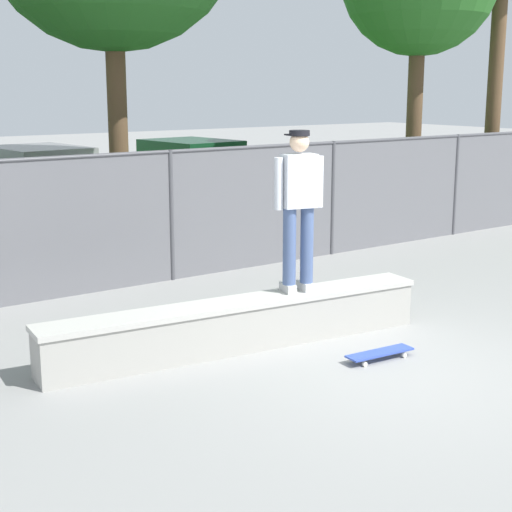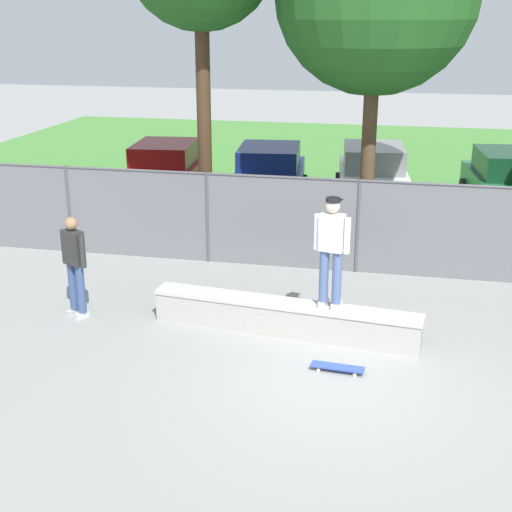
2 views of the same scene
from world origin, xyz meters
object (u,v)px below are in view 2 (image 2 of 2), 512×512
object	(u,v)px
skateboarder	(331,248)
car_red	(165,173)
car_blue	(269,177)
car_white	(373,176)
skateboard	(338,367)
car_green	(509,183)
bystander	(74,262)
concrete_ledge	(284,317)

from	to	relation	value
skateboarder	car_red	xyz separation A→B (m)	(-5.52, 7.95, -0.75)
car_blue	car_white	bearing A→B (deg)	13.90
skateboard	car_green	bearing A→B (deg)	69.88
skateboard	car_red	size ratio (longest dim) A/B	0.19
skateboarder	skateboard	distance (m)	1.89
car_blue	bystander	distance (m)	8.23
car_blue	car_white	distance (m)	2.88
concrete_ledge	skateboarder	xyz separation A→B (m)	(0.75, -0.08, 1.31)
skateboarder	car_red	distance (m)	9.71
car_red	car_green	xyz separation A→B (m)	(9.34, 0.68, 0.00)
bystander	car_red	bearing A→B (deg)	97.75
skateboard	car_white	xyz separation A→B (m)	(-0.01, 9.82, 0.77)
skateboard	car_green	world-z (taller)	car_green
car_green	car_white	bearing A→B (deg)	178.56
concrete_ledge	bystander	distance (m)	3.76
car_blue	bystander	xyz separation A→B (m)	(-1.90, -8.01, 0.17)
concrete_ledge	skateboard	distance (m)	1.57
skateboard	bystander	xyz separation A→B (m)	(-4.70, 1.12, 0.94)
car_red	car_blue	size ratio (longest dim) A/B	1.00
car_red	car_green	size ratio (longest dim) A/B	1.00
car_blue	car_green	world-z (taller)	same
concrete_ledge	skateboard	xyz separation A→B (m)	(1.01, -1.18, -0.21)
concrete_ledge	skateboard	world-z (taller)	concrete_ledge
car_white	bystander	world-z (taller)	bystander
skateboarder	car_green	world-z (taller)	skateboarder
skateboarder	skateboard	size ratio (longest dim) A/B	2.26
car_red	car_green	distance (m)	9.37
car_red	car_white	distance (m)	5.82
car_green	concrete_ledge	bearing A→B (deg)	-118.17
car_green	car_blue	bearing A→B (deg)	-174.59
skateboarder	car_blue	distance (m)	8.45
skateboard	car_blue	world-z (taller)	car_blue
skateboarder	car_white	xyz separation A→B (m)	(0.25, 8.72, -0.75)
car_white	car_blue	bearing A→B (deg)	-166.10
bystander	car_white	bearing A→B (deg)	61.66
skateboard	concrete_ledge	bearing A→B (deg)	130.68
skateboarder	skateboard	world-z (taller)	skateboarder
skateboarder	car_green	distance (m)	9.47
concrete_ledge	skateboarder	bearing A→B (deg)	-6.24
skateboarder	car_green	xyz separation A→B (m)	(3.82, 8.63, -0.75)
skateboarder	bystander	bearing A→B (deg)	179.76
car_blue	car_green	size ratio (longest dim) A/B	1.00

